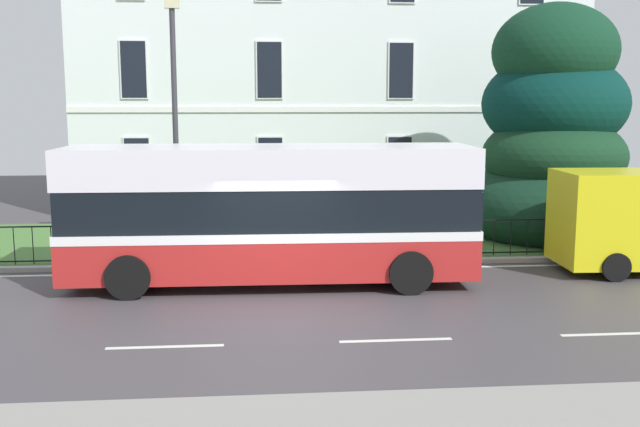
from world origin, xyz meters
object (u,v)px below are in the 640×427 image
(evergreen_tree, at_px, (554,148))
(single_decker_bus, at_px, (271,212))
(street_lamp_post, at_px, (175,109))
(georgian_townhouse, at_px, (324,38))
(litter_bin, at_px, (369,232))

(evergreen_tree, distance_m, single_decker_bus, 9.82)
(evergreen_tree, relative_size, single_decker_bus, 0.81)
(evergreen_tree, height_order, street_lamp_post, evergreen_tree)
(georgian_townhouse, xyz_separation_m, street_lamp_post, (-4.86, -11.15, -2.73))
(single_decker_bus, xyz_separation_m, litter_bin, (2.64, 2.42, -0.94))
(georgian_townhouse, xyz_separation_m, evergreen_tree, (6.06, -9.05, -3.92))
(evergreen_tree, bearing_deg, street_lamp_post, -169.09)
(single_decker_bus, height_order, litter_bin, single_decker_bus)
(georgian_townhouse, bearing_deg, evergreen_tree, -56.19)
(georgian_townhouse, xyz_separation_m, single_decker_bus, (-2.48, -13.76, -5.02))
(litter_bin, bearing_deg, street_lamp_post, 177.86)
(georgian_townhouse, distance_m, single_decker_bus, 14.85)
(evergreen_tree, relative_size, street_lamp_post, 1.12)
(evergreen_tree, distance_m, litter_bin, 6.65)
(evergreen_tree, xyz_separation_m, litter_bin, (-5.90, -2.29, -2.03))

